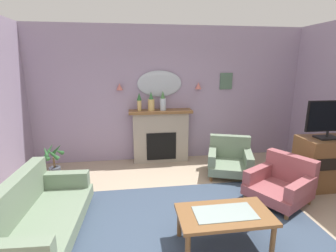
# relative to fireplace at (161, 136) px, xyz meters

# --- Properties ---
(floor) EXTENTS (6.92, 6.70, 0.10)m
(floor) POSITION_rel_fireplace_xyz_m (0.24, -2.68, -0.62)
(floor) COLOR tan
(floor) RESTS_ON ground
(wall_back) EXTENTS (6.92, 0.10, 2.92)m
(wall_back) POSITION_rel_fireplace_xyz_m (0.24, 0.22, 0.89)
(wall_back) COLOR #9E8CA8
(wall_back) RESTS_ON ground
(patterned_rug) EXTENTS (3.20, 2.40, 0.01)m
(patterned_rug) POSITION_rel_fireplace_xyz_m (0.24, -2.48, -0.56)
(patterned_rug) COLOR #38475B
(patterned_rug) RESTS_ON ground
(fireplace) EXTENTS (1.36, 0.36, 1.16)m
(fireplace) POSITION_rel_fireplace_xyz_m (0.00, 0.00, 0.00)
(fireplace) COLOR gray
(fireplace) RESTS_ON ground
(mantel_vase_right) EXTENTS (0.10, 0.10, 0.38)m
(mantel_vase_right) POSITION_rel_fireplace_xyz_m (-0.45, -0.03, 0.79)
(mantel_vase_right) COLOR tan
(mantel_vase_right) RESTS_ON fireplace
(mantel_vase_left) EXTENTS (0.14, 0.14, 0.40)m
(mantel_vase_left) POSITION_rel_fireplace_xyz_m (-0.20, -0.03, 0.76)
(mantel_vase_left) COLOR tan
(mantel_vase_left) RESTS_ON fireplace
(mantel_vase_centre) EXTENTS (0.13, 0.13, 0.41)m
(mantel_vase_centre) POSITION_rel_fireplace_xyz_m (0.05, -0.03, 0.77)
(mantel_vase_centre) COLOR silver
(mantel_vase_centre) RESTS_ON fireplace
(wall_mirror) EXTENTS (0.96, 0.06, 0.56)m
(wall_mirror) POSITION_rel_fireplace_xyz_m (0.00, 0.14, 1.14)
(wall_mirror) COLOR #B2BCC6
(wall_sconce_left) EXTENTS (0.14, 0.14, 0.14)m
(wall_sconce_left) POSITION_rel_fireplace_xyz_m (-0.85, 0.09, 1.09)
(wall_sconce_left) COLOR #D17066
(wall_sconce_right) EXTENTS (0.14, 0.14, 0.14)m
(wall_sconce_right) POSITION_rel_fireplace_xyz_m (0.85, 0.09, 1.09)
(wall_sconce_right) COLOR #D17066
(framed_picture) EXTENTS (0.28, 0.03, 0.36)m
(framed_picture) POSITION_rel_fireplace_xyz_m (1.50, 0.15, 1.18)
(framed_picture) COLOR #4C6B56
(coffee_table) EXTENTS (1.10, 0.60, 0.45)m
(coffee_table) POSITION_rel_fireplace_xyz_m (0.43, -2.84, -0.19)
(coffee_table) COLOR brown
(coffee_table) RESTS_ON ground
(floral_couch) EXTENTS (0.95, 1.76, 0.76)m
(floral_couch) POSITION_rel_fireplace_xyz_m (-1.84, -2.34, -0.25)
(floral_couch) COLOR gray
(floral_couch) RESTS_ON ground
(armchair_in_corner) EXTENTS (1.03, 1.04, 0.71)m
(armchair_in_corner) POSITION_rel_fireplace_xyz_m (1.28, -0.85, -0.27)
(armchair_in_corner) COLOR gray
(armchair_in_corner) RESTS_ON ground
(armchair_by_coffee_table) EXTENTS (1.11, 1.10, 0.71)m
(armchair_by_coffee_table) POSITION_rel_fireplace_xyz_m (1.70, -1.96, -0.27)
(armchair_by_coffee_table) COLOR #934C51
(armchair_by_coffee_table) RESTS_ON ground
(tv_cabinet) EXTENTS (0.80, 0.57, 0.90)m
(tv_cabinet) POSITION_rel_fireplace_xyz_m (2.65, -1.63, -0.12)
(tv_cabinet) COLOR brown
(tv_cabinet) RESTS_ON ground
(tv_flatscreen) EXTENTS (0.84, 0.24, 0.65)m
(tv_flatscreen) POSITION_rel_fireplace_xyz_m (2.65, -1.65, 0.68)
(tv_flatscreen) COLOR black
(tv_flatscreen) RESTS_ON tv_cabinet
(potted_plant_small_fern) EXTENTS (0.39, 0.40, 0.65)m
(potted_plant_small_fern) POSITION_rel_fireplace_xyz_m (-2.13, -0.53, -0.26)
(potted_plant_small_fern) COLOR #474C56
(potted_plant_small_fern) RESTS_ON ground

